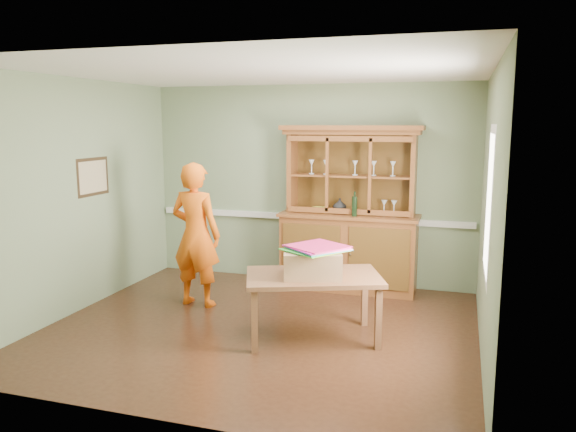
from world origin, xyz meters
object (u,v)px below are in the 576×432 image
(dining_table, at_px, (313,282))
(cardboard_box, at_px, (312,264))
(person, at_px, (196,235))
(china_hutch, at_px, (349,233))

(dining_table, relative_size, cardboard_box, 2.73)
(dining_table, bearing_deg, person, 137.69)
(cardboard_box, height_order, person, person)
(dining_table, height_order, person, person)
(china_hutch, relative_size, person, 1.24)
(china_hutch, relative_size, cardboard_box, 3.82)
(dining_table, bearing_deg, cardboard_box, -106.95)
(person, bearing_deg, china_hutch, -138.29)
(cardboard_box, xyz_separation_m, person, (-1.63, 0.69, 0.06))
(person, bearing_deg, dining_table, 163.57)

